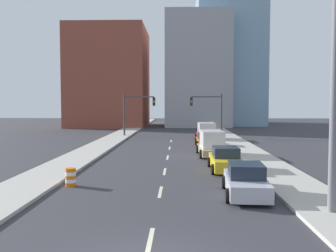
{
  "coord_description": "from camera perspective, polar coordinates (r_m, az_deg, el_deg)",
  "views": [
    {
      "loc": [
        0.92,
        -9.68,
        4.39
      ],
      "look_at": [
        -0.14,
        26.19,
        2.2
      ],
      "focal_mm": 40.0,
      "sensor_mm": 36.0,
      "label": 1
    }
  ],
  "objects": [
    {
      "name": "box_truck_tan",
      "position": [
        31.37,
        6.67,
        -2.73
      ],
      "size": [
        2.4,
        5.43,
        2.12
      ],
      "rotation": [
        0.0,
        0.0,
        0.03
      ],
      "color": "tan",
      "rests_on": "ground"
    },
    {
      "name": "traffic_barrel",
      "position": [
        20.65,
        -14.62,
        -7.55
      ],
      "size": [
        0.56,
        0.56,
        0.95
      ],
      "color": "orange",
      "rests_on": "ground"
    },
    {
      "name": "lane_stripe_at_20m",
      "position": [
        30.37,
        -0.06,
        -4.81
      ],
      "size": [
        0.16,
        2.4,
        0.01
      ],
      "primitive_type": "cube",
      "color": "beige",
      "rests_on": "ground"
    },
    {
      "name": "building_glass_right",
      "position": [
        80.82,
        8.98,
        9.63
      ],
      "size": [
        13.0,
        20.0,
        26.19
      ],
      "color": "#7A9EB7",
      "rests_on": "ground"
    },
    {
      "name": "sedan_orange",
      "position": [
        38.11,
        5.91,
        -2.16
      ],
      "size": [
        2.25,
        4.42,
        1.4
      ],
      "rotation": [
        0.0,
        0.0,
        0.02
      ],
      "color": "orange",
      "rests_on": "ground"
    },
    {
      "name": "utility_pole_right_near",
      "position": [
        15.78,
        24.12,
        7.32
      ],
      "size": [
        1.6,
        0.32,
        10.79
      ],
      "color": "slate",
      "rests_on": "ground"
    },
    {
      "name": "lane_stripe_at_14m",
      "position": [
        24.21,
        -0.52,
        -6.94
      ],
      "size": [
        0.16,
        2.4,
        0.01
      ],
      "primitive_type": "cube",
      "color": "beige",
      "rests_on": "ground"
    },
    {
      "name": "box_truck_red",
      "position": [
        44.94,
        5.86,
        -0.88
      ],
      "size": [
        2.51,
        5.7,
        2.07
      ],
      "rotation": [
        0.0,
        0.0,
        0.02
      ],
      "color": "red",
      "rests_on": "ground"
    },
    {
      "name": "sidewalk_right",
      "position": [
        56.14,
        7.95,
        -0.95
      ],
      "size": [
        3.05,
        91.94,
        0.16
      ],
      "color": "#ADA89E",
      "rests_on": "ground"
    },
    {
      "name": "building_brick_left",
      "position": [
        73.1,
        -8.86,
        7.24
      ],
      "size": [
        14.0,
        16.0,
        18.45
      ],
      "color": "brown",
      "rests_on": "ground"
    },
    {
      "name": "traffic_signal_right",
      "position": [
        49.27,
        6.68,
        2.63
      ],
      "size": [
        4.22,
        0.35,
        5.64
      ],
      "color": "#38383D",
      "rests_on": "ground"
    },
    {
      "name": "traffic_signal_left",
      "position": [
        49.45,
        -5.25,
        2.64
      ],
      "size": [
        4.22,
        0.35,
        5.64
      ],
      "color": "#38383D",
      "rests_on": "ground"
    },
    {
      "name": "lane_stripe_at_34m",
      "position": [
        43.52,
        0.47,
        -2.29
      ],
      "size": [
        0.16,
        2.4,
        0.01
      ],
      "primitive_type": "cube",
      "color": "beige",
      "rests_on": "ground"
    },
    {
      "name": "lane_stripe_at_2m",
      "position": [
        12.5,
        -2.75,
        -17.03
      ],
      "size": [
        0.16,
        2.4,
        0.01
      ],
      "primitive_type": "cube",
      "color": "beige",
      "rests_on": "ground"
    },
    {
      "name": "lane_stripe_at_9m",
      "position": [
        18.8,
        -1.17,
        -10.0
      ],
      "size": [
        0.16,
        2.4,
        0.01
      ],
      "primitive_type": "cube",
      "color": "beige",
      "rests_on": "ground"
    },
    {
      "name": "building_office_center",
      "position": [
        76.04,
        4.34,
        8.09
      ],
      "size": [
        12.0,
        20.0,
        21.01
      ],
      "color": "#99999E",
      "rests_on": "ground"
    },
    {
      "name": "sidewalk_left",
      "position": [
        56.37,
        -6.44,
        -0.92
      ],
      "size": [
        3.05,
        91.94,
        0.16
      ],
      "color": "#ADA89E",
      "rests_on": "ground"
    },
    {
      "name": "sedan_silver",
      "position": [
        18.31,
        11.78,
        -8.21
      ],
      "size": [
        2.29,
        4.68,
        1.54
      ],
      "rotation": [
        0.0,
        0.0,
        -0.06
      ],
      "color": "#B2B2BC",
      "rests_on": "ground"
    },
    {
      "name": "lane_stripe_at_27m",
      "position": [
        36.64,
        0.24,
        -3.38
      ],
      "size": [
        0.16,
        2.4,
        0.01
      ],
      "primitive_type": "cube",
      "color": "beige",
      "rests_on": "ground"
    },
    {
      "name": "sedan_yellow",
      "position": [
        24.76,
        8.77,
        -5.11
      ],
      "size": [
        2.1,
        4.64,
        1.55
      ],
      "rotation": [
        0.0,
        0.0,
        0.0
      ],
      "color": "gold",
      "rests_on": "ground"
    }
  ]
}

